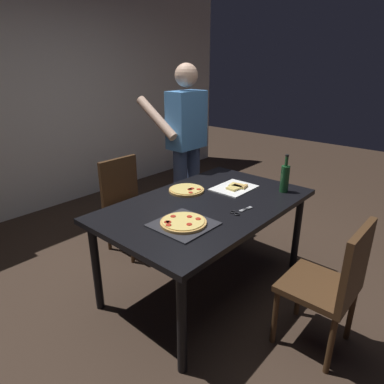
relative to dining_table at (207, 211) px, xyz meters
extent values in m
plane|color=#38281E|center=(0.00, 0.00, -0.68)|extent=(12.00, 12.00, 0.00)
cube|color=silver|center=(0.00, 2.60, 0.72)|extent=(6.40, 0.10, 2.80)
cube|color=black|center=(0.00, 0.00, 0.05)|extent=(1.65, 1.02, 0.04)
cylinder|color=black|center=(-0.74, -0.43, -0.33)|extent=(0.06, 0.06, 0.71)
cylinder|color=black|center=(0.74, -0.43, -0.33)|extent=(0.06, 0.06, 0.71)
cylinder|color=black|center=(-0.74, 0.43, -0.33)|extent=(0.06, 0.06, 0.71)
cylinder|color=black|center=(0.74, 0.43, -0.33)|extent=(0.06, 0.06, 0.71)
cube|color=#472D19|center=(0.00, -0.91, -0.25)|extent=(0.42, 0.42, 0.04)
cube|color=#472D19|center=(0.00, -1.10, -0.01)|extent=(0.42, 0.04, 0.45)
cylinder|color=#472D19|center=(0.18, -0.73, -0.48)|extent=(0.04, 0.04, 0.41)
cylinder|color=#472D19|center=(-0.18, -0.73, -0.48)|extent=(0.04, 0.04, 0.41)
cylinder|color=#472D19|center=(0.18, -1.09, -0.48)|extent=(0.04, 0.04, 0.41)
cylinder|color=#472D19|center=(-0.18, -1.09, -0.48)|extent=(0.04, 0.04, 0.41)
cube|color=#472D19|center=(0.00, 0.91, -0.25)|extent=(0.42, 0.42, 0.04)
cube|color=#472D19|center=(0.00, 1.10, -0.01)|extent=(0.42, 0.04, 0.45)
cylinder|color=#472D19|center=(-0.18, 0.73, -0.48)|extent=(0.04, 0.04, 0.41)
cylinder|color=#472D19|center=(0.18, 0.73, -0.48)|extent=(0.04, 0.04, 0.41)
cylinder|color=#472D19|center=(-0.18, 1.09, -0.48)|extent=(0.04, 0.04, 0.41)
cylinder|color=#472D19|center=(0.18, 1.09, -0.48)|extent=(0.04, 0.04, 0.41)
cylinder|color=#38476B|center=(0.71, 0.76, -0.21)|extent=(0.14, 0.14, 0.95)
cylinder|color=#38476B|center=(0.51, 0.76, -0.21)|extent=(0.14, 0.14, 0.95)
cube|color=#4C8CD1|center=(0.61, 0.76, 0.54)|extent=(0.38, 0.22, 0.55)
sphere|color=#E0B293|center=(0.61, 0.76, 0.96)|extent=(0.22, 0.22, 0.22)
cylinder|color=#E0B293|center=(0.84, 0.94, 0.57)|extent=(0.09, 0.50, 0.39)
cylinder|color=#E0B293|center=(0.38, 0.94, 0.57)|extent=(0.09, 0.50, 0.39)
cube|color=#2D2D33|center=(-0.40, -0.12, 0.07)|extent=(0.37, 0.37, 0.01)
cylinder|color=tan|center=(-0.40, -0.12, 0.09)|extent=(0.31, 0.31, 0.02)
cylinder|color=#EACC6B|center=(-0.40, -0.12, 0.10)|extent=(0.28, 0.28, 0.01)
cylinder|color=#B22819|center=(-0.48, -0.07, 0.11)|extent=(0.04, 0.04, 0.00)
cylinder|color=#B22819|center=(-0.40, -0.03, 0.11)|extent=(0.04, 0.04, 0.00)
cylinder|color=#B22819|center=(-0.41, -0.19, 0.11)|extent=(0.04, 0.04, 0.00)
cylinder|color=#B22819|center=(-0.33, -0.12, 0.11)|extent=(0.04, 0.04, 0.00)
cylinder|color=#B22819|center=(-0.32, -0.18, 0.11)|extent=(0.04, 0.04, 0.00)
cylinder|color=#B22819|center=(-0.48, -0.06, 0.11)|extent=(0.04, 0.04, 0.00)
cylinder|color=#B22819|center=(-0.51, -0.10, 0.11)|extent=(0.04, 0.04, 0.00)
cube|color=white|center=(0.40, 0.02, 0.07)|extent=(0.36, 0.28, 0.01)
cube|color=#EACC6B|center=(0.43, 0.01, 0.09)|extent=(0.12, 0.15, 0.02)
cube|color=tan|center=(0.44, -0.05, 0.09)|extent=(0.09, 0.04, 0.02)
cube|color=#EACC6B|center=(0.38, 0.00, 0.09)|extent=(0.15, 0.10, 0.02)
cube|color=tan|center=(0.44, 0.00, 0.09)|extent=(0.03, 0.09, 0.02)
cylinder|color=#194723|center=(0.61, -0.33, 0.18)|extent=(0.07, 0.07, 0.22)
cylinder|color=#194723|center=(0.61, -0.33, 0.33)|extent=(0.03, 0.03, 0.08)
cylinder|color=black|center=(0.61, -0.33, 0.38)|extent=(0.03, 0.03, 0.02)
cube|color=silver|center=(0.09, -0.30, 0.08)|extent=(0.12, 0.02, 0.01)
cube|color=silver|center=(0.09, -0.30, 0.08)|extent=(0.12, 0.05, 0.01)
torus|color=black|center=(-0.02, -0.26, 0.08)|extent=(0.05, 0.05, 0.01)
torus|color=black|center=(-0.03, -0.29, 0.08)|extent=(0.05, 0.05, 0.01)
cylinder|color=tan|center=(0.08, 0.28, 0.08)|extent=(0.29, 0.29, 0.02)
cylinder|color=#EACC6B|center=(0.08, 0.28, 0.09)|extent=(0.26, 0.26, 0.01)
cylinder|color=#B22819|center=(0.13, 0.19, 0.10)|extent=(0.04, 0.04, 0.00)
cylinder|color=#B22819|center=(0.11, 0.25, 0.10)|extent=(0.04, 0.04, 0.00)
cylinder|color=#B22819|center=(0.08, 0.25, 0.10)|extent=(0.04, 0.04, 0.00)
cylinder|color=#B22819|center=(0.03, 0.19, 0.10)|extent=(0.04, 0.04, 0.00)
cylinder|color=#B22819|center=(0.09, 0.25, 0.10)|extent=(0.04, 0.04, 0.00)
camera|label=1|loc=(-1.84, -1.48, 1.07)|focal=31.45mm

